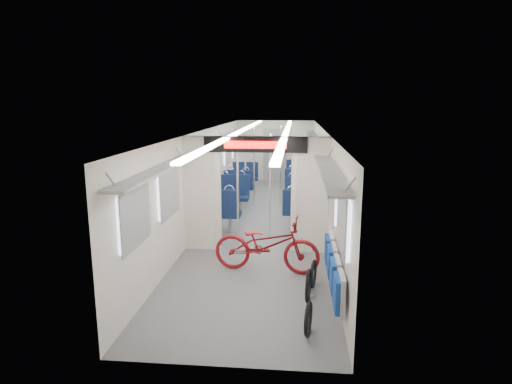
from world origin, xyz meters
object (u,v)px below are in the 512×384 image
(bike_hoop_a, at_px, (308,321))
(bike_hoop_c, at_px, (313,275))
(flip_bench, at_px, (334,269))
(stanchion_near_right, at_px, (270,188))
(seat_bay_near_right, at_px, (301,199))
(stanchion_far_right, at_px, (280,166))
(stanchion_near_left, at_px, (238,190))
(seat_bay_far_right, at_px, (300,178))
(seat_bay_far_left, at_px, (242,179))
(bike_hoop_b, at_px, (308,287))
(bicycle, at_px, (267,245))
(stanchion_far_left, at_px, (254,168))
(seat_bay_near_left, at_px, (227,199))

(bike_hoop_a, xyz_separation_m, bike_hoop_c, (0.12, 1.47, 0.01))
(flip_bench, bearing_deg, stanchion_near_right, 109.99)
(seat_bay_near_right, relative_size, stanchion_far_right, 0.86)
(flip_bench, height_order, stanchion_near_left, stanchion_near_left)
(seat_bay_far_right, xyz_separation_m, stanchion_near_left, (-1.35, -5.03, 0.59))
(bike_hoop_a, bearing_deg, stanchion_near_left, 111.14)
(bike_hoop_a, distance_m, seat_bay_far_right, 8.62)
(seat_bay_near_right, relative_size, stanchion_near_right, 0.86)
(stanchion_near_left, height_order, stanchion_far_right, same)
(bike_hoop_c, bearing_deg, seat_bay_near_right, 92.21)
(seat_bay_far_left, bearing_deg, seat_bay_near_right, -56.92)
(bike_hoop_b, relative_size, seat_bay_near_right, 0.26)
(flip_bench, relative_size, bike_hoop_b, 4.09)
(bike_hoop_a, height_order, seat_bay_near_right, seat_bay_near_right)
(bike_hoop_a, distance_m, bike_hoop_b, 0.95)
(bicycle, relative_size, stanchion_far_left, 0.82)
(flip_bench, relative_size, bike_hoop_c, 4.52)
(flip_bench, relative_size, seat_bay_far_right, 0.96)
(bike_hoop_b, distance_m, seat_bay_far_right, 7.67)
(seat_bay_near_right, relative_size, seat_bay_far_right, 0.90)
(seat_bay_far_right, bearing_deg, seat_bay_near_right, -90.00)
(stanchion_near_right, xyz_separation_m, stanchion_far_right, (0.11, 3.27, 0.00))
(bike_hoop_c, height_order, stanchion_far_right, stanchion_far_right)
(bike_hoop_a, height_order, seat_bay_near_left, seat_bay_near_left)
(bicycle, xyz_separation_m, seat_bay_near_right, (0.64, 3.52, 0.04))
(bike_hoop_c, relative_size, stanchion_near_right, 0.20)
(bike_hoop_c, relative_size, seat_bay_far_left, 0.24)
(bike_hoop_a, xyz_separation_m, seat_bay_near_right, (-0.04, 5.61, 0.33))
(bike_hoop_a, distance_m, stanchion_far_left, 6.93)
(bike_hoop_b, xyz_separation_m, seat_bay_far_left, (-1.94, 7.53, 0.29))
(bike_hoop_a, relative_size, seat_bay_far_right, 0.21)
(bike_hoop_b, xyz_separation_m, bike_hoop_c, (0.09, 0.52, -0.02))
(seat_bay_far_left, height_order, stanchion_far_left, stanchion_far_left)
(bicycle, relative_size, bike_hoop_c, 4.04)
(seat_bay_far_left, xyz_separation_m, seat_bay_far_right, (1.87, 0.14, 0.03))
(bicycle, xyz_separation_m, seat_bay_far_right, (0.64, 6.52, 0.07))
(bike_hoop_c, distance_m, seat_bay_near_left, 4.37)
(flip_bench, distance_m, seat_bay_far_right, 7.77)
(bicycle, relative_size, seat_bay_far_right, 0.86)
(bike_hoop_a, xyz_separation_m, seat_bay_near_left, (-1.91, 5.32, 0.36))
(bike_hoop_a, distance_m, stanchion_far_right, 7.28)
(stanchion_far_right, bearing_deg, stanchion_near_right, -91.87)
(seat_bay_near_left, height_order, seat_bay_near_right, seat_bay_near_left)
(bike_hoop_a, relative_size, stanchion_far_left, 0.20)
(bike_hoop_b, height_order, seat_bay_far_right, seat_bay_far_right)
(bike_hoop_b, relative_size, stanchion_near_left, 0.22)
(flip_bench, height_order, seat_bay_near_left, seat_bay_near_left)
(seat_bay_near_right, relative_size, stanchion_near_left, 0.86)
(bike_hoop_c, bearing_deg, stanchion_far_left, 105.58)
(flip_bench, height_order, stanchion_far_right, stanchion_far_right)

